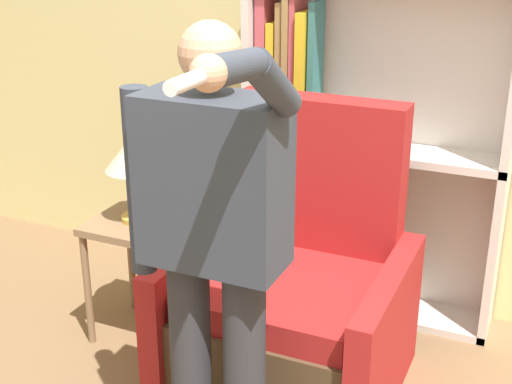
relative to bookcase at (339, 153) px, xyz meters
name	(u,v)px	position (x,y,z in m)	size (l,w,h in m)	color
wall_back	(421,43)	(0.34, 0.16, 0.56)	(8.00, 0.11, 2.80)	#DBCC84
bookcase	(339,153)	(0.00, 0.00, 0.00)	(1.32, 0.28, 1.78)	silver
armchair	(294,301)	(0.05, -0.75, -0.46)	(0.98, 0.89, 1.24)	#4C3823
person_standing	(212,239)	(0.03, -1.46, 0.14)	(0.63, 0.78, 1.70)	#2D2D33
side_table	(139,241)	(-0.76, -0.73, -0.34)	(0.43, 0.43, 0.62)	#846647
table_lamp	(134,157)	(-0.76, -0.73, 0.10)	(0.28, 0.28, 0.42)	gold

